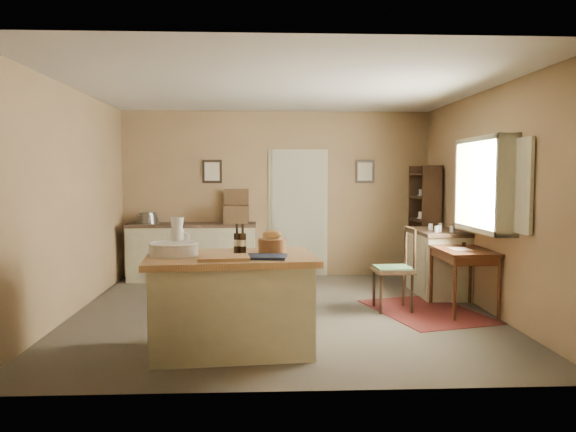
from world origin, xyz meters
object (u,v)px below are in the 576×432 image
object	(u,v)px
writing_desk	(464,257)
desk_chair	(393,270)
work_island	(230,300)
right_cabinet	(438,262)
sideboard	(193,250)
shelving_unit	(427,223)

from	to	relation	value
writing_desk	desk_chair	xyz separation A→B (m)	(-0.84, 0.10, -0.17)
work_island	right_cabinet	world-z (taller)	work_island
work_island	sideboard	world-z (taller)	work_island
work_island	desk_chair	bearing A→B (deg)	32.79
work_island	shelving_unit	bearing A→B (deg)	44.35
shelving_unit	desk_chair	bearing A→B (deg)	-117.24
right_cabinet	shelving_unit	bearing A→B (deg)	81.87
sideboard	writing_desk	bearing A→B (deg)	-32.50
sideboard	writing_desk	size ratio (longest dim) A/B	2.08
work_island	right_cabinet	distance (m)	3.64
sideboard	desk_chair	world-z (taller)	sideboard
sideboard	shelving_unit	bearing A→B (deg)	-3.54
shelving_unit	right_cabinet	bearing A→B (deg)	-98.13
desk_chair	shelving_unit	bearing A→B (deg)	61.55
sideboard	shelving_unit	world-z (taller)	shelving_unit
sideboard	right_cabinet	bearing A→B (deg)	-19.68
writing_desk	work_island	bearing A→B (deg)	-152.98
sideboard	right_cabinet	size ratio (longest dim) A/B	1.80
right_cabinet	shelving_unit	distance (m)	1.14
writing_desk	right_cabinet	bearing A→B (deg)	90.01
sideboard	right_cabinet	world-z (taller)	sideboard
desk_chair	shelving_unit	distance (m)	2.21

